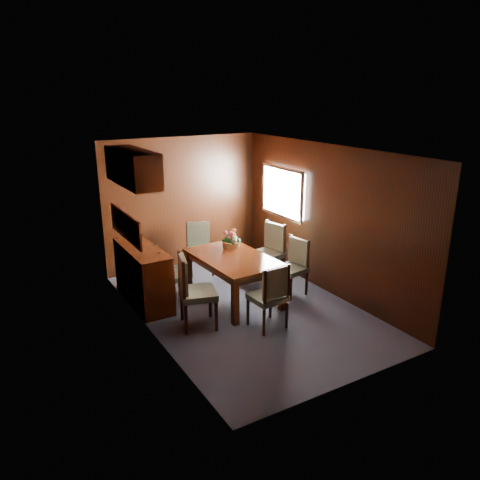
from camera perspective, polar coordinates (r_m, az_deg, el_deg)
ground at (r=7.23m, az=0.68°, el=-8.30°), size 4.50×4.50×0.00m
room_shell at (r=6.90m, az=-1.45°, el=4.82°), size 3.06×4.52×2.41m
sideboard at (r=7.41m, az=-11.71°, el=-4.22°), size 0.48×1.40×0.90m
dining_table at (r=7.26m, az=-0.83°, el=-2.79°), size 1.04×1.60×0.73m
chair_left_near at (r=6.50m, az=-5.86°, el=-5.79°), size 0.60×0.62×1.06m
chair_left_far at (r=7.31m, az=-9.07°, el=-3.87°), size 0.48×0.50×0.92m
chair_right_near at (r=7.61m, az=6.59°, el=-2.83°), size 0.49×0.50×0.93m
chair_right_far at (r=8.12m, az=3.68°, el=-1.04°), size 0.55×0.57×1.01m
chair_head at (r=6.44m, az=3.79°, el=-6.52°), size 0.48×0.46×0.96m
chair_foot at (r=8.47m, az=-4.97°, el=-0.57°), size 0.55×0.53×0.94m
flower_centerpiece at (r=7.65m, az=-1.08°, el=0.25°), size 0.31×0.31×0.31m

